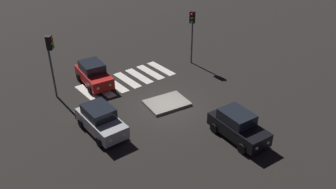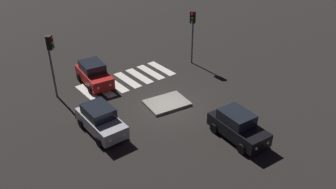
# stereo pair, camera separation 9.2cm
# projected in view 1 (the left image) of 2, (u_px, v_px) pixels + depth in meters

# --- Properties ---
(ground_plane) EXTENTS (80.00, 80.00, 0.00)m
(ground_plane) POSITION_uv_depth(u_px,v_px,m) (168.00, 107.00, 23.97)
(ground_plane) COLOR black
(traffic_island) EXTENTS (3.19, 2.58, 0.18)m
(traffic_island) POSITION_uv_depth(u_px,v_px,m) (167.00, 103.00, 24.25)
(traffic_island) COLOR gray
(traffic_island) RESTS_ON ground
(car_red) EXTENTS (2.26, 4.17, 1.75)m
(car_red) POSITION_uv_depth(u_px,v_px,m) (94.00, 74.00, 26.51)
(car_red) COLOR red
(car_red) RESTS_ON ground
(car_black) EXTENTS (2.12, 4.04, 1.71)m
(car_black) POSITION_uv_depth(u_px,v_px,m) (238.00, 126.00, 20.51)
(car_black) COLOR black
(car_black) RESTS_ON ground
(car_silver) EXTENTS (1.91, 3.96, 1.71)m
(car_silver) POSITION_uv_depth(u_px,v_px,m) (101.00, 120.00, 21.04)
(car_silver) COLOR #9EA0A5
(car_silver) RESTS_ON ground
(traffic_light_south) EXTENTS (0.53, 0.54, 4.66)m
(traffic_light_south) POSITION_uv_depth(u_px,v_px,m) (192.00, 25.00, 28.57)
(traffic_light_south) COLOR #47474C
(traffic_light_south) RESTS_ON ground
(traffic_light_east) EXTENTS (0.54, 0.53, 4.71)m
(traffic_light_east) POSITION_uv_depth(u_px,v_px,m) (51.00, 52.00, 23.41)
(traffic_light_east) COLOR #47474C
(traffic_light_east) RESTS_ON ground
(crosswalk_near) EXTENTS (7.60, 3.20, 0.02)m
(crosswalk_near) POSITION_uv_depth(u_px,v_px,m) (127.00, 80.00, 27.49)
(crosswalk_near) COLOR silver
(crosswalk_near) RESTS_ON ground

